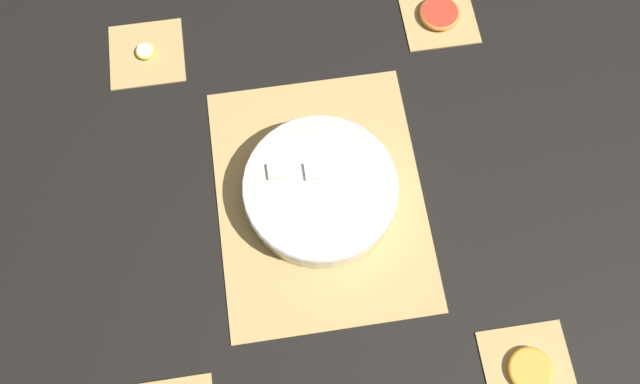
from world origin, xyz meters
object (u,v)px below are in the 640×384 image
fruit_salad_bowl (320,190)px  banana_coin_single (145,51)px  orange_slice_whole (530,370)px  grapefruit_slice (439,13)px

fruit_salad_bowl → banana_coin_single: fruit_salad_bowl is taller
fruit_salad_bowl → banana_coin_single: size_ratio=7.01×
orange_slice_whole → banana_coin_single: size_ratio=1.91×
grapefruit_slice → banana_coin_single: bearing=90.0°
orange_slice_whole → banana_coin_single: 0.88m
fruit_salad_bowl → orange_slice_whole: size_ratio=3.66×
banana_coin_single → grapefruit_slice: grapefruit_slice is taller
fruit_salad_bowl → grapefruit_slice: (0.33, -0.28, -0.03)m
banana_coin_single → grapefruit_slice: size_ratio=0.47×
fruit_salad_bowl → banana_coin_single: (0.33, 0.28, -0.03)m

